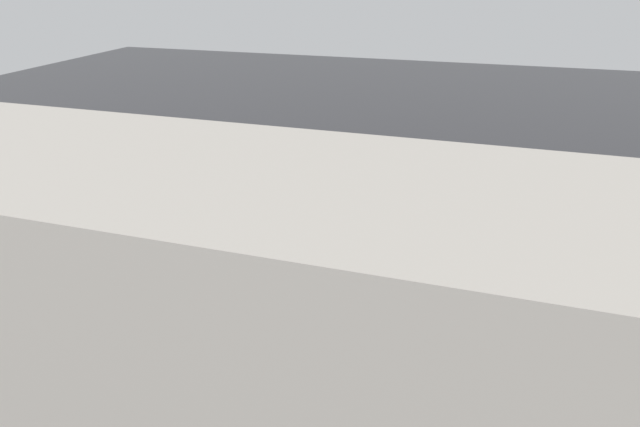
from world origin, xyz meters
TOP-DOWN VIEW (x-y plane):
  - ground_plane at (0.00, 0.00)m, footprint 60.00×60.00m
  - kerb_strip at (0.00, 4.20)m, footprint 24.00×3.20m
  - moving_hatchback at (-0.87, 0.34)m, footprint 4.22×2.71m
  - parked_sedan at (-6.60, 1.75)m, footprint 4.35×1.89m
  - fire_hydrant at (2.88, 3.10)m, footprint 0.42×0.31m
  - pedestrian at (3.95, 3.49)m, footprint 0.35×0.54m
  - metal_railing at (-1.97, 5.93)m, footprint 8.42×0.04m
  - sign_post at (3.38, 3.98)m, footprint 0.07×0.44m
  - puddle_patch at (0.02, 0.84)m, footprint 3.58×3.58m
  - building_block at (-1.30, 10.53)m, footprint 12.26×2.40m

SIDE VIEW (x-z plane):
  - ground_plane at x=0.00m, z-range 0.00..0.00m
  - puddle_patch at x=0.02m, z-range 0.00..0.01m
  - kerb_strip at x=0.00m, z-range 0.00..0.04m
  - fire_hydrant at x=2.88m, z-range 0.00..0.80m
  - metal_railing at x=-1.97m, z-range 0.19..1.24m
  - pedestrian at x=3.95m, z-range 0.15..1.77m
  - parked_sedan at x=-6.60m, z-range 0.01..1.99m
  - moving_hatchback at x=-0.87m, z-range 0.00..2.06m
  - sign_post at x=3.38m, z-range 0.38..2.78m
  - building_block at x=-1.30m, z-range 0.00..5.63m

